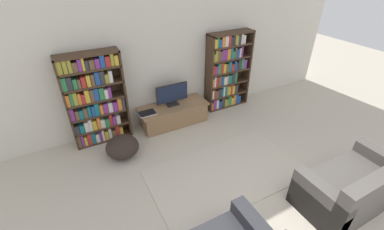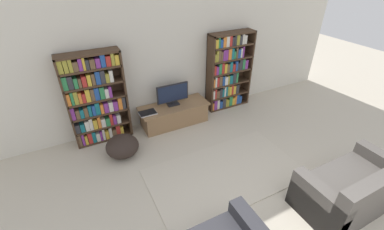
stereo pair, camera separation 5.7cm
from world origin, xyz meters
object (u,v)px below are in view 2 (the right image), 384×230
Objects in this scene: beanbag_ottoman at (122,146)px; couch_right_sofa at (352,190)px; bookshelf_right at (227,71)px; bookshelf_left at (95,99)px; tv_stand at (174,114)px; television at (173,94)px; laptop at (148,113)px.

couch_right_sofa is at bearing -44.42° from beanbag_ottoman.
beanbag_ottoman is at bearing -165.39° from bookshelf_right.
bookshelf_left reaches higher than tv_stand.
bookshelf_left is 2.85m from bookshelf_right.
couch_right_sofa is (1.37, -3.12, -0.38)m from television.
laptop is 0.84m from beanbag_ottoman.
bookshelf_left is 1.48m from television.
bookshelf_left is 2.56× the size of television.
laptop is at bearing 122.87° from couch_right_sofa.
tv_stand is at bearing -5.90° from bookshelf_left.
beanbag_ottoman is (-1.24, -0.57, -0.49)m from television.
bookshelf_right is 3.29m from couch_right_sofa.
couch_right_sofa is (1.37, -3.09, 0.07)m from tv_stand.
television is 1.17× the size of beanbag_ottoman.
couch_right_sofa is (2.83, -3.24, -0.58)m from bookshelf_left.
bookshelf_left is 1.15× the size of couch_right_sofa.
laptop reaches higher than tv_stand.
bookshelf_right reaches higher than laptop.
television is 2.01× the size of laptop.
television is (0.00, 0.04, 0.46)m from tv_stand.
bookshelf_right reaches higher than couch_right_sofa.
bookshelf_left reaches higher than beanbag_ottoman.
tv_stand is 0.96× the size of couch_right_sofa.
bookshelf_right is 1.40m from television.
bookshelf_right is 2.03m from laptop.
couch_right_sofa is at bearing -90.30° from bookshelf_right.
television is at bearing 90.00° from tv_stand.
couch_right_sofa is 3.65m from beanbag_ottoman.
bookshelf_right is (2.85, 0.00, -0.00)m from bookshelf_left.
tv_stand is 3.38m from couch_right_sofa.
tv_stand is at bearing 23.17° from beanbag_ottoman.
beanbag_ottoman is at bearing -144.22° from laptop.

